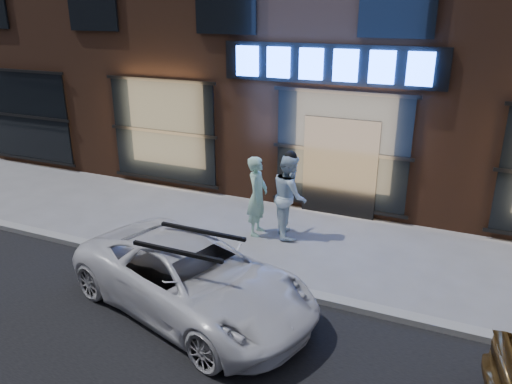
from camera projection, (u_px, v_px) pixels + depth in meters
ground at (280, 292)px, 9.01m from camera, size 90.00×90.00×0.00m
curb at (280, 289)px, 8.99m from camera, size 60.00×0.25×0.12m
man_bowtie at (257, 196)px, 11.01m from camera, size 0.50×0.70×1.81m
man_cap at (290, 196)px, 10.94m from camera, size 1.05×1.14×1.87m
white_suv at (192, 277)px, 8.27m from camera, size 4.86×3.27×1.24m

